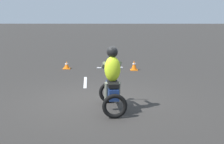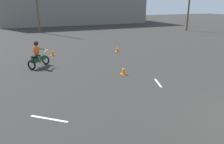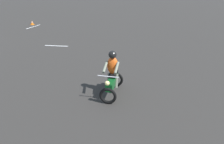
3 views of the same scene
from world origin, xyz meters
The scene contains 7 objects.
motorcycle_rider_background centered at (-6.27, 10.35, 0.73)m, with size 1.42×1.41×1.66m.
traffic_cone_near_left centered at (0.17, 12.47, 0.22)m, with size 0.32×0.32×0.45m.
traffic_cone_mid_left centered at (-1.98, 6.94, 0.23)m, with size 0.32×0.32×0.47m.
traffic_cone_far_center centered at (-4.97, 13.29, 0.22)m, with size 0.32×0.32×0.46m.
lane_stripe_n centered at (-1.00, 4.96, 0.00)m, with size 0.10×1.21×0.01m, color silver.
lane_stripe_nw centered at (-6.61, 3.46, 0.00)m, with size 0.10×1.47×0.01m, color silver.
utility_pole_near centered at (15.51, 21.68, 4.25)m, with size 0.24×0.24×8.51m, color brown.
Camera 2 is at (-7.26, -3.65, 3.89)m, focal length 35.00 mm.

